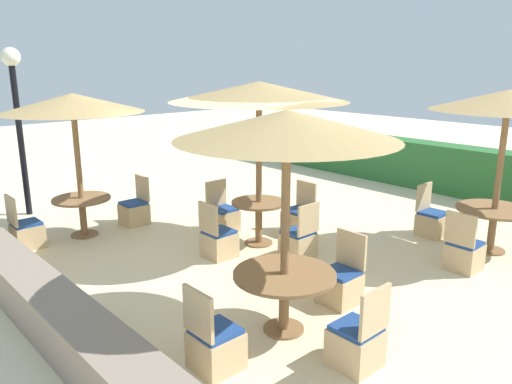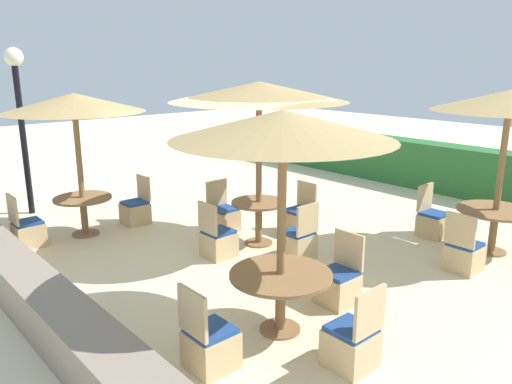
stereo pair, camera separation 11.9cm
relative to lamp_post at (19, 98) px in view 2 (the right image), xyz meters
name	(u,v)px [view 2 (the right image)]	position (x,y,z in m)	size (l,w,h in m)	color
ground_plane	(229,250)	(4.37, 1.77, -2.35)	(40.00, 40.00, 0.00)	beige
hedge_row	(431,166)	(4.37, 8.08, -1.78)	(13.00, 0.70, 1.14)	#2D6B33
stone_border	(30,291)	(4.37, -1.40, -2.08)	(10.00, 0.56, 0.55)	gray
lamp_post	(19,98)	(0.00, 0.00, 0.00)	(0.36, 0.36, 3.32)	black
parasol_front_left	(74,103)	(2.02, 0.29, 0.01)	(2.40, 2.40, 2.54)	olive
round_table_front_left	(83,206)	(2.02, 0.29, -1.81)	(1.01, 1.01, 0.70)	olive
patio_chair_front_left_south	(28,232)	(1.97, -0.68, -2.09)	(0.46, 0.46, 0.93)	tan
patio_chair_front_left_north	(136,210)	(2.06, 1.30, -2.09)	(0.46, 0.46, 0.93)	tan
parasol_back_right	(510,101)	(7.30, 4.96, 0.11)	(2.34, 2.34, 2.64)	olive
round_table_back_right	(495,217)	(7.30, 4.96, -1.75)	(1.20, 1.20, 0.74)	olive
patio_chair_back_right_west	(433,222)	(6.24, 4.94, -2.09)	(0.46, 0.46, 0.93)	tan
patio_chair_back_right_south	(464,254)	(7.35, 3.88, -2.09)	(0.46, 0.46, 0.93)	tan
parasol_front_right	(283,126)	(6.77, 0.63, 0.04)	(2.43, 2.43, 2.57)	olive
round_table_front_right	(281,284)	(6.77, 0.63, -1.76)	(1.18, 1.18, 0.72)	olive
patio_chair_front_right_north	(338,284)	(6.77, 1.67, -2.09)	(0.46, 0.46, 0.93)	tan
patio_chair_front_right_east	(352,344)	(7.77, 0.68, -2.09)	(0.46, 0.46, 0.93)	tan
patio_chair_front_right_south	(209,345)	(6.83, -0.43, -2.09)	(0.46, 0.46, 0.93)	tan
parasol_center	(259,92)	(4.46, 2.35, 0.22)	(2.91, 2.91, 2.75)	olive
round_table_center	(259,212)	(4.46, 2.35, -1.79)	(0.93, 0.93, 0.76)	olive
patio_chair_center_east	(298,242)	(5.36, 2.39, -2.09)	(0.46, 0.46, 0.93)	tan
patio_chair_center_north	(299,219)	(4.52, 3.29, -2.09)	(0.46, 0.46, 0.93)	tan
patio_chair_center_south	(218,241)	(4.47, 1.46, -2.09)	(0.46, 0.46, 0.93)	tan
patio_chair_center_west	(223,217)	(3.52, 2.31, -2.09)	(0.46, 0.46, 0.93)	tan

